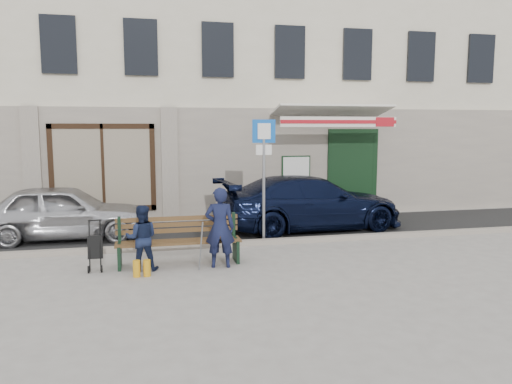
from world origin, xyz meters
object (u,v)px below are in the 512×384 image
object	(u,v)px
bench	(177,241)
car_navy	(310,203)
parking_sign	(264,160)
man	(220,227)
woman	(142,238)
car_silver	(63,212)
stroller	(95,248)

from	to	relation	value
bench	car_navy	bearing A→B (deg)	36.05
parking_sign	man	xyz separation A→B (m)	(-1.29, -1.81, -1.14)
bench	woman	world-z (taller)	woman
car_silver	woman	xyz separation A→B (m)	(1.82, -3.04, -0.05)
car_navy	man	xyz separation A→B (m)	(-2.82, -3.00, 0.06)
car_navy	bench	size ratio (longest dim) A/B	2.02
bench	stroller	xyz separation A→B (m)	(-1.50, -0.07, -0.05)
parking_sign	man	bearing A→B (deg)	-120.07
woman	stroller	distance (m)	0.90
woman	car_navy	bearing A→B (deg)	-141.80
bench	woman	bearing A→B (deg)	-158.21
man	stroller	world-z (taller)	man
parking_sign	bench	bearing A→B (deg)	-139.84
parking_sign	stroller	xyz separation A→B (m)	(-3.59, -1.52, -1.50)
car_silver	man	world-z (taller)	man
parking_sign	woman	bearing A→B (deg)	-142.66
man	car_silver	bearing A→B (deg)	-34.80
car_silver	man	xyz separation A→B (m)	(3.27, -3.14, 0.10)
car_silver	parking_sign	xyz separation A→B (m)	(4.56, -1.33, 1.25)
stroller	woman	bearing A→B (deg)	-14.93
car_silver	parking_sign	distance (m)	4.91
car_silver	stroller	world-z (taller)	car_silver
man	woman	bearing A→B (deg)	5.03
bench	stroller	size ratio (longest dim) A/B	2.57
car_silver	man	size ratio (longest dim) A/B	2.54
car_navy	parking_sign	distance (m)	2.28
parking_sign	man	world-z (taller)	parking_sign
car_silver	car_navy	world-z (taller)	car_navy
bench	woman	size ratio (longest dim) A/B	1.95
car_navy	woman	bearing A→B (deg)	118.77
car_navy	woman	xyz separation A→B (m)	(-4.27, -2.90, -0.09)
car_navy	stroller	distance (m)	5.80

